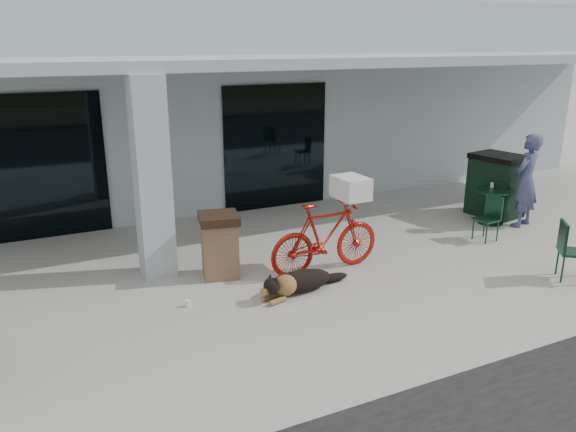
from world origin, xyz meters
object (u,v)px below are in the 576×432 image
cafe_chair_far_a (574,251)px  trash_receptacle (220,245)px  dog (300,280)px  cafe_chair_far_b (486,219)px  person (526,181)px  cafe_table_far (492,207)px  wheeled_bin (496,185)px  bicycle (326,237)px

cafe_chair_far_a → trash_receptacle: size_ratio=0.91×
dog → cafe_chair_far_b: size_ratio=1.38×
person → cafe_table_far: bearing=-58.4°
cafe_chair_far_a → dog: bearing=108.6°
cafe_table_far → cafe_chair_far_b: (-0.86, -0.72, 0.06)m
dog → cafe_chair_far_b: 4.18m
cafe_chair_far_b → person: 1.44m
cafe_chair_far_b → wheeled_bin: (1.36, 1.14, 0.24)m
cafe_table_far → person: (0.44, -0.37, 0.58)m
bicycle → trash_receptacle: size_ratio=1.90×
cafe_table_far → person: 0.81m
bicycle → trash_receptacle: bearing=68.6°
person → trash_receptacle: size_ratio=1.83×
cafe_chair_far_a → bicycle: bearing=97.4°
dog → wheeled_bin: (5.51, 1.65, 0.46)m
person → wheeled_bin: person is taller
person → bicycle: bearing=-14.5°
cafe_chair_far_a → trash_receptacle: 5.50m
dog → cafe_table_far: size_ratio=1.53×
cafe_table_far → cafe_chair_far_b: 1.12m
trash_receptacle → wheeled_bin: bearing=5.0°
bicycle → cafe_chair_far_a: bearing=-122.2°
cafe_chair_far_a → wheeled_bin: (1.48, 3.08, 0.19)m
dog → person: (5.45, 0.87, 0.74)m
person → wheeled_bin: 0.84m
cafe_chair_far_a → person: size_ratio=0.50×
dog → cafe_chair_far_a: (4.03, -1.42, 0.27)m
dog → trash_receptacle: bearing=111.9°
bicycle → cafe_chair_far_a: (3.30, -1.95, -0.12)m
cafe_table_far → trash_receptacle: 5.87m
bicycle → cafe_chair_far_b: bearing=-91.8°
dog → cafe_table_far: cafe_table_far is taller
bicycle → trash_receptacle: (-1.58, 0.57, -0.07)m
bicycle → dog: bearing=124.7°
cafe_table_far → cafe_chair_far_b: cafe_chair_far_b is taller
dog → cafe_chair_far_a: size_ratio=1.25×
dog → cafe_chair_far_a: cafe_chair_far_a is taller
cafe_table_far → cafe_chair_far_a: bearing=-110.2°
bicycle → trash_receptacle: bicycle is taller
bicycle → person: person is taller
bicycle → cafe_table_far: bearing=-82.2°
trash_receptacle → wheeled_bin: 6.39m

